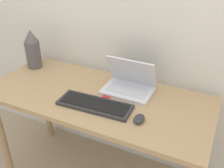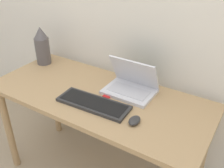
# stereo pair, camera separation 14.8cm
# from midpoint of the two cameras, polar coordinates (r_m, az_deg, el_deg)

# --- Properties ---
(desk) EXTENTS (1.36, 0.59, 0.73)m
(desk) POSITION_cam_midpoint_polar(r_m,az_deg,el_deg) (1.63, -0.40, -5.21)
(desk) COLOR tan
(desk) RESTS_ON ground_plane
(laptop) EXTENTS (0.30, 0.22, 0.21)m
(laptop) POSITION_cam_midpoint_polar(r_m,az_deg,el_deg) (1.59, 6.83, -0.26)
(laptop) COLOR silver
(laptop) RESTS_ON desk
(keyboard) EXTENTS (0.43, 0.17, 0.02)m
(keyboard) POSITION_cam_midpoint_polar(r_m,az_deg,el_deg) (1.48, -1.22, -4.35)
(keyboard) COLOR #2D2D2D
(keyboard) RESTS_ON desk
(mouse) EXTENTS (0.05, 0.08, 0.03)m
(mouse) POSITION_cam_midpoint_polar(r_m,az_deg,el_deg) (1.36, 8.06, -8.00)
(mouse) COLOR #2D2D2D
(mouse) RESTS_ON desk
(vase) EXTENTS (0.10, 0.10, 0.28)m
(vase) POSITION_cam_midpoint_polar(r_m,az_deg,el_deg) (1.95, -12.89, 8.03)
(vase) COLOR #514C4C
(vase) RESTS_ON desk
(mp3_player) EXTENTS (0.04, 0.06, 0.01)m
(mp3_player) POSITION_cam_midpoint_polar(r_m,az_deg,el_deg) (1.56, 1.84, -2.56)
(mp3_player) COLOR red
(mp3_player) RESTS_ON desk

